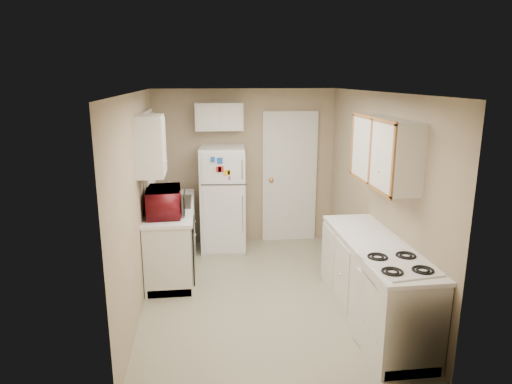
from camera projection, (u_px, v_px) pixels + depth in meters
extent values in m
plane|color=#B4B094|center=(261.00, 293.00, 5.57)|extent=(3.80, 3.80, 0.00)
plane|color=white|center=(262.00, 92.00, 4.99)|extent=(3.80, 3.80, 0.00)
plane|color=tan|center=(138.00, 202.00, 5.11)|extent=(3.80, 3.80, 0.00)
plane|color=tan|center=(377.00, 195.00, 5.44)|extent=(3.80, 3.80, 0.00)
plane|color=tan|center=(245.00, 167.00, 7.11)|extent=(2.80, 2.80, 0.00)
plane|color=tan|center=(294.00, 262.00, 3.45)|extent=(2.80, 2.80, 0.00)
cube|color=silver|center=(172.00, 237.00, 6.20)|extent=(0.60, 1.80, 0.90)
cube|color=black|center=(193.00, 249.00, 5.65)|extent=(0.03, 0.58, 0.72)
cube|color=gray|center=(172.00, 205.00, 6.24)|extent=(0.54, 0.74, 0.16)
imported|color=maroon|center=(164.00, 203.00, 5.63)|extent=(0.63, 0.38, 0.41)
imported|color=white|center=(170.00, 186.00, 6.73)|extent=(0.10, 0.10, 0.19)
cube|color=silver|center=(149.00, 152.00, 6.03)|extent=(0.10, 0.98, 1.08)
cube|color=silver|center=(150.00, 146.00, 5.20)|extent=(0.30, 0.45, 0.70)
cube|color=silver|center=(223.00, 199.00, 6.84)|extent=(0.70, 0.68, 1.58)
cube|color=silver|center=(219.00, 116.00, 6.72)|extent=(0.70, 0.30, 0.40)
cube|color=silver|center=(290.00, 178.00, 7.20)|extent=(0.86, 0.06, 2.08)
cube|color=silver|center=(374.00, 283.00, 4.82)|extent=(0.60, 2.00, 0.90)
cube|color=silver|center=(395.00, 316.00, 4.27)|extent=(0.59, 0.70, 0.78)
cube|color=silver|center=(385.00, 152.00, 4.80)|extent=(0.30, 1.20, 0.70)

